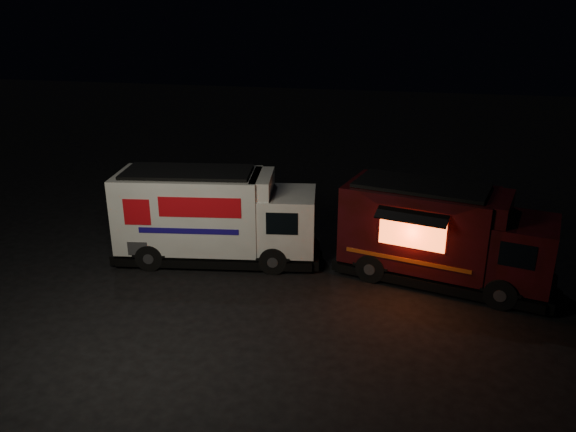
% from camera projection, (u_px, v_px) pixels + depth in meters
% --- Properties ---
extents(ground, '(80.00, 80.00, 0.00)m').
position_uv_depth(ground, '(239.00, 295.00, 14.85)').
color(ground, black).
rests_on(ground, ground).
extents(white_truck, '(6.32, 3.01, 2.75)m').
position_uv_depth(white_truck, '(217.00, 216.00, 16.54)').
color(white_truck, silver).
rests_on(white_truck, ground).
extents(red_truck, '(6.13, 3.40, 2.70)m').
position_uv_depth(red_truck, '(446.00, 235.00, 15.20)').
color(red_truck, '#3B0A11').
rests_on(red_truck, ground).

